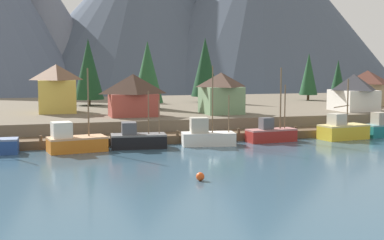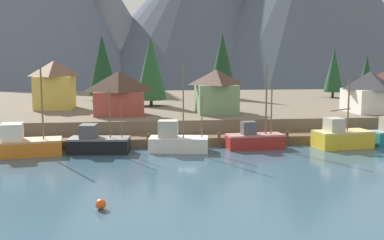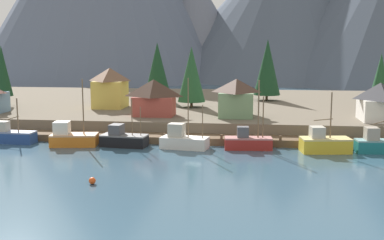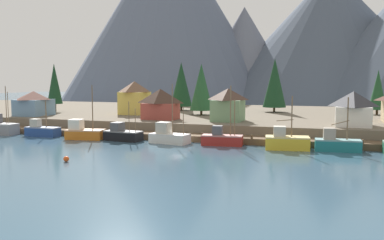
{
  "view_description": "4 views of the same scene",
  "coord_description": "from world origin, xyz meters",
  "px_view_note": "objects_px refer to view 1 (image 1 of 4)",
  "views": [
    {
      "loc": [
        -20.0,
        -59.66,
        9.31
      ],
      "look_at": [
        -1.79,
        1.43,
        2.71
      ],
      "focal_mm": 48.02,
      "sensor_mm": 36.0,
      "label": 1
    },
    {
      "loc": [
        -4.9,
        -48.35,
        9.58
      ],
      "look_at": [
        1.09,
        1.71,
        2.86
      ],
      "focal_mm": 41.2,
      "sensor_mm": 36.0,
      "label": 2
    },
    {
      "loc": [
        8.31,
        -65.55,
        13.7
      ],
      "look_at": [
        -0.49,
        3.44,
        3.03
      ],
      "focal_mm": 45.56,
      "sensor_mm": 36.0,
      "label": 3
    },
    {
      "loc": [
        23.44,
        -64.11,
        10.27
      ],
      "look_at": [
        1.19,
        3.33,
        3.29
      ],
      "focal_mm": 39.35,
      "sensor_mm": 36.0,
      "label": 4
    }
  ],
  "objects_px": {
    "fishing_boat_orange": "(74,141)",
    "conifer_mid_right": "(148,72)",
    "conifer_mid_left": "(309,74)",
    "channel_buoy": "(200,177)",
    "house_white": "(354,92)",
    "conifer_near_right": "(89,69)",
    "fishing_boat_white": "(207,136)",
    "house_yellow": "(57,88)",
    "fishing_boat_black": "(137,139)",
    "house_red": "(133,95)",
    "house_green": "(221,93)",
    "conifer_back_left": "(338,77)",
    "house_tan": "(367,87)",
    "conifer_back_right": "(205,67)",
    "fishing_boat_yellow": "(343,130)",
    "fishing_boat_red": "(271,133)"
  },
  "relations": [
    {
      "from": "fishing_boat_orange",
      "to": "conifer_mid_right",
      "type": "xyz_separation_m",
      "value": [
        13.42,
        24.78,
        7.35
      ]
    },
    {
      "from": "conifer_mid_left",
      "to": "channel_buoy",
      "type": "distance_m",
      "value": 68.62
    },
    {
      "from": "house_white",
      "to": "conifer_mid_right",
      "type": "relative_size",
      "value": 0.62
    },
    {
      "from": "conifer_near_right",
      "to": "conifer_mid_left",
      "type": "distance_m",
      "value": 44.6
    },
    {
      "from": "conifer_near_right",
      "to": "fishing_boat_white",
      "type": "bearing_deg",
      "value": -73.48
    },
    {
      "from": "house_yellow",
      "to": "fishing_boat_orange",
      "type": "bearing_deg",
      "value": -87.26
    },
    {
      "from": "fishing_boat_black",
      "to": "fishing_boat_white",
      "type": "relative_size",
      "value": 0.69
    },
    {
      "from": "house_red",
      "to": "house_green",
      "type": "distance_m",
      "value": 13.15
    },
    {
      "from": "fishing_boat_white",
      "to": "conifer_back_left",
      "type": "relative_size",
      "value": 1.14
    },
    {
      "from": "house_white",
      "to": "house_tan",
      "type": "xyz_separation_m",
      "value": [
        8.89,
        9.03,
        0.25
      ]
    },
    {
      "from": "fishing_boat_orange",
      "to": "house_red",
      "type": "bearing_deg",
      "value": 46.41
    },
    {
      "from": "conifer_back_right",
      "to": "fishing_boat_yellow",
      "type": "bearing_deg",
      "value": -80.07
    },
    {
      "from": "house_white",
      "to": "fishing_boat_yellow",
      "type": "bearing_deg",
      "value": -128.63
    },
    {
      "from": "house_white",
      "to": "house_tan",
      "type": "distance_m",
      "value": 12.67
    },
    {
      "from": "fishing_boat_red",
      "to": "house_tan",
      "type": "bearing_deg",
      "value": 31.0
    },
    {
      "from": "house_green",
      "to": "conifer_back_left",
      "type": "bearing_deg",
      "value": 33.98
    },
    {
      "from": "fishing_boat_yellow",
      "to": "house_red",
      "type": "xyz_separation_m",
      "value": [
        -25.06,
        12.61,
        4.33
      ]
    },
    {
      "from": "house_tan",
      "to": "house_white",
      "type": "bearing_deg",
      "value": -134.56
    },
    {
      "from": "conifer_mid_right",
      "to": "channel_buoy",
      "type": "bearing_deg",
      "value": -96.0
    },
    {
      "from": "house_green",
      "to": "conifer_back_right",
      "type": "height_order",
      "value": "conifer_back_right"
    },
    {
      "from": "fishing_boat_white",
      "to": "house_yellow",
      "type": "distance_m",
      "value": 27.7
    },
    {
      "from": "conifer_back_left",
      "to": "channel_buoy",
      "type": "xyz_separation_m",
      "value": [
        -47.15,
        -54.3,
        -6.82
      ]
    },
    {
      "from": "fishing_boat_white",
      "to": "conifer_mid_right",
      "type": "bearing_deg",
      "value": 103.64
    },
    {
      "from": "fishing_boat_yellow",
      "to": "conifer_near_right",
      "type": "bearing_deg",
      "value": 120.92
    },
    {
      "from": "fishing_boat_red",
      "to": "conifer_mid_left",
      "type": "distance_m",
      "value": 44.72
    },
    {
      "from": "fishing_boat_black",
      "to": "conifer_back_right",
      "type": "height_order",
      "value": "conifer_back_right"
    },
    {
      "from": "house_white",
      "to": "conifer_back_right",
      "type": "height_order",
      "value": "conifer_back_right"
    },
    {
      "from": "conifer_mid_right",
      "to": "house_green",
      "type": "bearing_deg",
      "value": -52.88
    },
    {
      "from": "fishing_boat_red",
      "to": "house_tan",
      "type": "relative_size",
      "value": 1.27
    },
    {
      "from": "channel_buoy",
      "to": "conifer_back_right",
      "type": "bearing_deg",
      "value": 71.58
    },
    {
      "from": "fishing_boat_yellow",
      "to": "house_red",
      "type": "height_order",
      "value": "house_red"
    },
    {
      "from": "fishing_boat_black",
      "to": "conifer_back_right",
      "type": "relative_size",
      "value": 0.53
    },
    {
      "from": "fishing_boat_black",
      "to": "house_tan",
      "type": "bearing_deg",
      "value": 30.42
    },
    {
      "from": "fishing_boat_black",
      "to": "conifer_mid_left",
      "type": "relative_size",
      "value": 0.68
    },
    {
      "from": "conifer_near_right",
      "to": "fishing_boat_orange",
      "type": "bearing_deg",
      "value": -97.96
    },
    {
      "from": "house_tan",
      "to": "house_yellow",
      "type": "bearing_deg",
      "value": 179.14
    },
    {
      "from": "fishing_boat_orange",
      "to": "channel_buoy",
      "type": "distance_m",
      "value": 20.05
    },
    {
      "from": "fishing_boat_red",
      "to": "conifer_back_right",
      "type": "height_order",
      "value": "conifer_back_right"
    },
    {
      "from": "conifer_mid_left",
      "to": "conifer_back_right",
      "type": "xyz_separation_m",
      "value": [
        -22.13,
        0.66,
        1.4
      ]
    },
    {
      "from": "fishing_boat_yellow",
      "to": "house_white",
      "type": "bearing_deg",
      "value": 43.01
    },
    {
      "from": "conifer_near_right",
      "to": "conifer_mid_right",
      "type": "relative_size",
      "value": 1.07
    },
    {
      "from": "house_tan",
      "to": "conifer_mid_right",
      "type": "relative_size",
      "value": 0.66
    },
    {
      "from": "fishing_boat_orange",
      "to": "conifer_back_right",
      "type": "distance_m",
      "value": 47.18
    },
    {
      "from": "house_white",
      "to": "conifer_back_left",
      "type": "bearing_deg",
      "value": 62.63
    },
    {
      "from": "fishing_boat_yellow",
      "to": "house_red",
      "type": "relative_size",
      "value": 1.15
    },
    {
      "from": "fishing_boat_black",
      "to": "house_yellow",
      "type": "distance_m",
      "value": 23.53
    },
    {
      "from": "fishing_boat_yellow",
      "to": "conifer_back_left",
      "type": "relative_size",
      "value": 0.94
    },
    {
      "from": "fishing_boat_white",
      "to": "conifer_mid_left",
      "type": "xyz_separation_m",
      "value": [
        34.09,
        36.65,
        6.79
      ]
    },
    {
      "from": "fishing_boat_orange",
      "to": "conifer_mid_left",
      "type": "bearing_deg",
      "value": 28.0
    },
    {
      "from": "conifer_mid_right",
      "to": "fishing_boat_red",
      "type": "bearing_deg",
      "value": -66.07
    }
  ]
}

